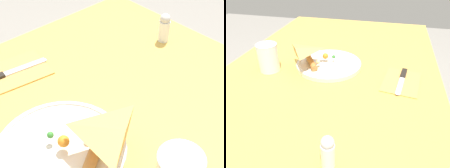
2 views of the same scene
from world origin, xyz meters
TOP-DOWN VIEW (x-y plane):
  - plate_pizza at (0.05, -0.02)m, footprint 0.26×0.26m
  - napkin_folded at (0.11, 0.28)m, footprint 0.20×0.15m
  - butter_knife at (0.10, 0.28)m, footprint 0.19×0.04m
  - salt_shaker at (0.51, 0.12)m, footprint 0.03×0.03m

SIDE VIEW (x-z plane):
  - napkin_folded at x=0.11m, z-range 0.72..0.73m
  - butter_knife at x=0.10m, z-range 0.73..0.74m
  - plate_pizza at x=0.05m, z-range 0.71..0.77m
  - salt_shaker at x=0.51m, z-range 0.72..0.81m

